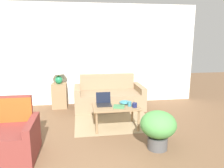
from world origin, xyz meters
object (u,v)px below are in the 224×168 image
(cup_yellow, at_px, (135,105))
(snack_bowl, at_px, (125,102))
(armchair, at_px, (11,139))
(potted_plant, at_px, (158,127))
(couch, at_px, (109,98))
(laptop, at_px, (104,102))
(book_red, at_px, (119,107))
(coffee_table, at_px, (116,108))
(table_lamp, at_px, (58,70))
(cup_navy, at_px, (130,104))

(cup_yellow, height_order, snack_bowl, cup_yellow)
(armchair, height_order, potted_plant, armchair)
(couch, height_order, laptop, couch)
(cup_yellow, height_order, book_red, cup_yellow)
(cup_yellow, height_order, potted_plant, potted_plant)
(coffee_table, bearing_deg, table_lamp, 129.09)
(cup_yellow, bearing_deg, cup_navy, 132.12)
(cup_yellow, bearing_deg, snack_bowl, 120.74)
(snack_bowl, bearing_deg, armchair, -154.30)
(table_lamp, distance_m, potted_plant, 3.01)
(table_lamp, height_order, laptop, table_lamp)
(armchair, relative_size, laptop, 2.96)
(armchair, height_order, snack_bowl, armchair)
(couch, xyz_separation_m, snack_bowl, (0.16, -1.20, 0.23))
(book_red, bearing_deg, laptop, 141.00)
(cup_navy, height_order, cup_yellow, cup_navy)
(snack_bowl, bearing_deg, table_lamp, 135.43)
(armchair, bearing_deg, potted_plant, -2.89)
(table_lamp, relative_size, laptop, 1.80)
(cup_navy, xyz_separation_m, book_red, (-0.22, -0.05, -0.03))
(laptop, relative_size, potted_plant, 0.46)
(snack_bowl, bearing_deg, book_red, -127.33)
(couch, xyz_separation_m, book_red, (0.00, -1.40, 0.21))
(armchair, relative_size, cup_yellow, 9.31)
(laptop, xyz_separation_m, cup_yellow, (0.56, -0.25, -0.01))
(table_lamp, xyz_separation_m, laptop, (0.97, -1.36, -0.46))
(laptop, xyz_separation_m, book_red, (0.27, -0.21, -0.04))
(coffee_table, bearing_deg, potted_plant, -61.20)
(cup_navy, height_order, potted_plant, potted_plant)
(snack_bowl, bearing_deg, couch, 97.47)
(couch, relative_size, laptop, 5.89)
(laptop, relative_size, book_red, 1.21)
(couch, distance_m, laptop, 1.24)
(coffee_table, height_order, cup_navy, cup_navy)
(potted_plant, bearing_deg, couch, 102.00)
(laptop, bearing_deg, snack_bowl, -1.64)
(table_lamp, height_order, book_red, table_lamp)
(couch, bearing_deg, table_lamp, 172.12)
(table_lamp, relative_size, cup_yellow, 5.65)
(coffee_table, xyz_separation_m, laptop, (-0.22, 0.11, 0.11))
(laptop, bearing_deg, book_red, -39.00)
(snack_bowl, relative_size, potted_plant, 0.34)
(armchair, distance_m, table_lamp, 2.45)
(table_lamp, xyz_separation_m, potted_plant, (1.71, -2.40, -0.59))
(cup_yellow, bearing_deg, armchair, -161.60)
(laptop, distance_m, book_red, 0.34)
(potted_plant, bearing_deg, laptop, 125.14)
(coffee_table, relative_size, cup_navy, 9.71)
(table_lamp, distance_m, cup_navy, 2.16)
(armchair, xyz_separation_m, cup_navy, (1.98, 0.77, 0.22))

